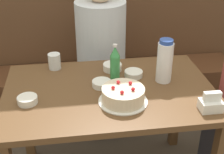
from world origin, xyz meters
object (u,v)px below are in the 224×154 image
at_px(soju_bottle, 115,63).
at_px(bowl_soup_white, 102,84).
at_px(birthday_cake, 123,95).
at_px(bowl_side_dish, 134,74).
at_px(person_pale_blue_shirt, 101,60).
at_px(glass_water_tall, 54,61).
at_px(bowl_rice_small, 27,100).
at_px(bowl_sauce_shallow, 112,67).
at_px(napkin_holder, 211,104).
at_px(water_pitcher, 165,61).
at_px(bench_seat, 97,92).

distance_m(soju_bottle, bowl_soup_white, 0.14).
height_order(birthday_cake, bowl_side_dish, birthday_cake).
relative_size(birthday_cake, bowl_soup_white, 2.37).
bearing_deg(birthday_cake, person_pale_blue_shirt, 92.23).
height_order(bowl_side_dish, glass_water_tall, glass_water_tall).
xyz_separation_m(birthday_cake, bowl_rice_small, (-0.50, 0.06, -0.02)).
height_order(birthday_cake, bowl_sauce_shallow, birthday_cake).
relative_size(napkin_holder, bowl_soup_white, 1.00).
height_order(bowl_rice_small, glass_water_tall, glass_water_tall).
xyz_separation_m(bowl_side_dish, person_pale_blue_shirt, (-0.14, 0.51, -0.14)).
bearing_deg(bowl_soup_white, soju_bottle, 39.41).
xyz_separation_m(soju_bottle, person_pale_blue_shirt, (-0.02, 0.53, -0.23)).
distance_m(birthday_cake, glass_water_tall, 0.57).
bearing_deg(water_pitcher, bowl_sauce_shallow, 147.32).
bearing_deg(napkin_holder, birthday_cake, 162.00).
distance_m(water_pitcher, bowl_soup_white, 0.38).
bearing_deg(bench_seat, person_pale_blue_shirt, -83.06).
bearing_deg(water_pitcher, napkin_holder, -65.59).
height_order(bowl_rice_small, person_pale_blue_shirt, person_pale_blue_shirt).
relative_size(birthday_cake, person_pale_blue_shirt, 0.21).
height_order(bowl_sauce_shallow, person_pale_blue_shirt, person_pale_blue_shirt).
bearing_deg(birthday_cake, glass_water_tall, 129.26).
bearing_deg(bowl_soup_white, bowl_side_dish, 24.29).
height_order(bowl_side_dish, bowl_sauce_shallow, bowl_sauce_shallow).
bearing_deg(birthday_cake, water_pitcher, 34.87).
bearing_deg(bowl_rice_small, soju_bottle, 21.11).
bearing_deg(bench_seat, birthday_cake, -86.85).
bearing_deg(bowl_rice_small, napkin_holder, -12.06).
relative_size(water_pitcher, bowl_side_dish, 2.35).
bearing_deg(napkin_holder, water_pitcher, 114.41).
xyz_separation_m(bowl_side_dish, bowl_sauce_shallow, (-0.11, 0.10, 0.00)).
distance_m(soju_bottle, napkin_holder, 0.58).
height_order(bowl_sauce_shallow, glass_water_tall, glass_water_tall).
height_order(birthday_cake, napkin_holder, napkin_holder).
xyz_separation_m(bench_seat, water_pitcher, (0.33, -0.78, 0.64)).
xyz_separation_m(bench_seat, glass_water_tall, (-0.31, -0.52, 0.57)).
bearing_deg(person_pale_blue_shirt, glass_water_tall, -44.61).
bearing_deg(bowl_side_dish, glass_water_tall, 159.92).
height_order(water_pitcher, person_pale_blue_shirt, person_pale_blue_shirt).
xyz_separation_m(bowl_rice_small, bowl_side_dish, (0.61, 0.21, -0.00)).
relative_size(napkin_holder, person_pale_blue_shirt, 0.09).
relative_size(soju_bottle, glass_water_tall, 2.26).
xyz_separation_m(bowl_soup_white, bowl_rice_small, (-0.40, -0.12, 0.00)).
distance_m(bowl_soup_white, bowl_rice_small, 0.42).
bearing_deg(bench_seat, napkin_holder, -66.70).
height_order(birthday_cake, bowl_rice_small, birthday_cake).
height_order(bowl_soup_white, glass_water_tall, glass_water_tall).
xyz_separation_m(napkin_holder, bowl_side_dish, (-0.31, 0.41, -0.02)).
relative_size(bench_seat, glass_water_tall, 24.25).
relative_size(water_pitcher, person_pale_blue_shirt, 0.21).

